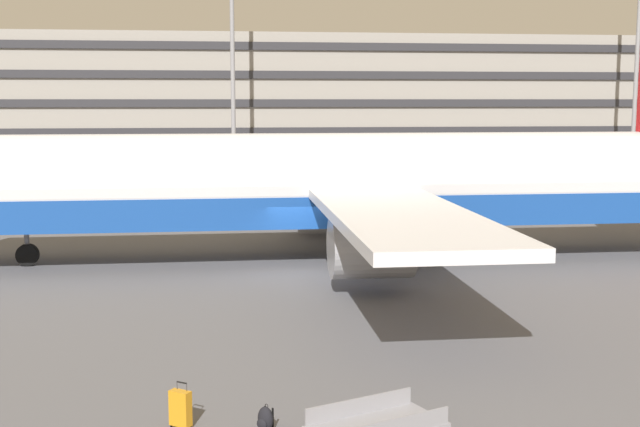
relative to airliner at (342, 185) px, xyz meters
name	(u,v)px	position (x,y,z in m)	size (l,w,h in m)	color
ground_plane	(301,273)	(-2.00, -2.82, -3.13)	(600.00, 600.00, 0.00)	#5B5B60
terminal_structure	(248,103)	(-2.00, 51.15, 3.26)	(144.76, 19.08, 12.78)	gray
airliner	(342,185)	(0.00, 0.00, 0.00)	(39.40, 31.64, 11.32)	silver
light_mast_left	(232,21)	(-3.83, 34.79, 9.86)	(1.80, 0.50, 22.58)	gray
light_mast_center_left	(638,43)	(31.08, 34.79, 8.40)	(1.80, 0.50, 19.75)	gray
suitcase_scuffed	(180,408)	(-6.00, -17.78, -2.72)	(0.49, 0.43, 0.96)	orange
backpack_purple	(265,420)	(-4.28, -18.19, -2.88)	(0.44, 0.43, 0.57)	black
baggage_cart	(376,427)	(-2.19, -19.28, -2.71)	(3.31, 2.20, 0.82)	gray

